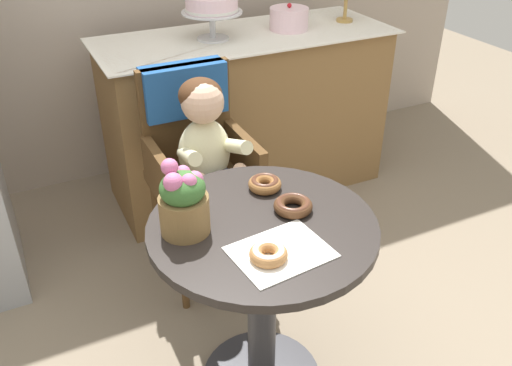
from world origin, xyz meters
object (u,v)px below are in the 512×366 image
(seated_child, at_px, (207,149))
(wicker_chair, at_px, (194,142))
(donut_mid, at_px, (265,183))
(round_layer_cake, at_px, (289,19))
(cafe_table, at_px, (262,276))
(donut_side, at_px, (268,253))
(flower_vase, at_px, (183,201))
(tiered_cake_stand, at_px, (212,2))
(donut_front, at_px, (293,205))

(seated_child, bearing_deg, wicker_chair, 90.00)
(donut_mid, relative_size, round_layer_cake, 0.56)
(cafe_table, distance_m, donut_side, 0.29)
(flower_vase, bearing_deg, tiered_cake_stand, 64.27)
(donut_mid, height_order, tiered_cake_stand, tiered_cake_stand)
(donut_side, bearing_deg, donut_mid, 64.91)
(cafe_table, distance_m, tiered_cake_stand, 1.47)
(round_layer_cake, bearing_deg, tiered_cake_stand, 179.00)
(wicker_chair, distance_m, donut_side, 0.94)
(donut_front, relative_size, donut_side, 1.15)
(cafe_table, xyz_separation_m, round_layer_cake, (0.80, 1.29, 0.45))
(seated_child, relative_size, tiered_cake_stand, 2.42)
(donut_front, relative_size, flower_vase, 0.52)
(donut_front, relative_size, tiered_cake_stand, 0.42)
(donut_mid, bearing_deg, wicker_chair, 94.03)
(cafe_table, xyz_separation_m, seated_child, (0.05, 0.61, 0.17))
(donut_mid, height_order, donut_side, donut_mid)
(seated_child, distance_m, flower_vase, 0.63)
(seated_child, distance_m, donut_front, 0.60)
(flower_vase, height_order, tiered_cake_stand, tiered_cake_stand)
(donut_side, xyz_separation_m, flower_vase, (-0.16, 0.23, 0.09))
(wicker_chair, relative_size, tiered_cake_stand, 3.18)
(donut_mid, bearing_deg, cafe_table, -118.54)
(donut_mid, xyz_separation_m, round_layer_cake, (0.70, 1.12, 0.21))
(cafe_table, distance_m, round_layer_cake, 1.58)
(donut_side, height_order, flower_vase, flower_vase)
(seated_child, xyz_separation_m, donut_side, (-0.12, -0.77, 0.06))
(wicker_chair, height_order, tiered_cake_stand, tiered_cake_stand)
(wicker_chair, bearing_deg, donut_side, -99.70)
(seated_child, distance_m, donut_mid, 0.44)
(cafe_table, xyz_separation_m, flower_vase, (-0.23, 0.07, 0.32))
(wicker_chair, distance_m, tiered_cake_stand, 0.76)
(cafe_table, height_order, wicker_chair, wicker_chair)
(seated_child, relative_size, flower_vase, 3.01)
(tiered_cake_stand, bearing_deg, round_layer_cake, -1.00)
(tiered_cake_stand, relative_size, round_layer_cake, 1.47)
(cafe_table, bearing_deg, seated_child, 84.93)
(donut_mid, relative_size, tiered_cake_stand, 0.38)
(wicker_chair, distance_m, seated_child, 0.16)
(seated_child, bearing_deg, donut_mid, -84.52)
(cafe_table, relative_size, seated_child, 0.99)
(wicker_chair, height_order, donut_mid, wicker_chair)
(seated_child, xyz_separation_m, round_layer_cake, (0.74, 0.68, 0.28))
(donut_side, relative_size, tiered_cake_stand, 0.36)
(wicker_chair, relative_size, seated_child, 1.31)
(wicker_chair, xyz_separation_m, flower_vase, (-0.28, -0.70, 0.19))
(donut_front, height_order, round_layer_cake, round_layer_cake)
(seated_child, distance_m, round_layer_cake, 1.05)
(cafe_table, xyz_separation_m, tiered_cake_stand, (0.37, 1.30, 0.57))
(donut_side, relative_size, round_layer_cake, 0.54)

